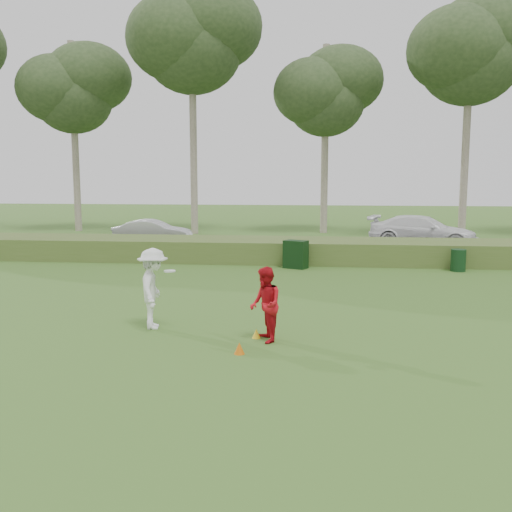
# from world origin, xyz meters

# --- Properties ---
(ground) EXTENTS (120.00, 120.00, 0.00)m
(ground) POSITION_xyz_m (0.00, 0.00, 0.00)
(ground) COLOR #345F1F
(ground) RESTS_ON ground
(reed_strip) EXTENTS (80.00, 3.00, 0.90)m
(reed_strip) POSITION_xyz_m (0.00, 12.00, 0.45)
(reed_strip) COLOR #466126
(reed_strip) RESTS_ON ground
(park_road) EXTENTS (80.00, 6.00, 0.06)m
(park_road) POSITION_xyz_m (0.00, 17.00, 0.03)
(park_road) COLOR #2D2D2D
(park_road) RESTS_ON ground
(tree_2) EXTENTS (6.50, 6.50, 12.00)m
(tree_2) POSITION_xyz_m (-14.00, 24.00, 8.97)
(tree_2) COLOR gray
(tree_2) RESTS_ON ground
(tree_3) EXTENTS (7.80, 7.80, 15.50)m
(tree_3) POSITION_xyz_m (-6.00, 23.00, 11.60)
(tree_3) COLOR gray
(tree_3) RESTS_ON ground
(tree_4) EXTENTS (6.24, 6.24, 11.50)m
(tree_4) POSITION_xyz_m (2.00, 24.50, 8.59)
(tree_4) COLOR gray
(tree_4) RESTS_ON ground
(tree_5) EXTENTS (7.28, 7.28, 14.00)m
(tree_5) POSITION_xyz_m (10.00, 22.50, 10.47)
(tree_5) COLOR gray
(tree_5) RESTS_ON ground
(player_white) EXTENTS (0.99, 1.32, 1.88)m
(player_white) POSITION_xyz_m (-2.05, 0.85, 0.94)
(player_white) COLOR white
(player_white) RESTS_ON ground
(player_red) EXTENTS (0.84, 0.95, 1.62)m
(player_red) POSITION_xyz_m (0.65, 0.04, 0.81)
(player_red) COLOR red
(player_red) RESTS_ON ground
(cone_orange) EXTENTS (0.22, 0.22, 0.24)m
(cone_orange) POSITION_xyz_m (0.22, -0.89, 0.12)
(cone_orange) COLOR #D7640B
(cone_orange) RESTS_ON ground
(cone_yellow) EXTENTS (0.19, 0.19, 0.21)m
(cone_yellow) POSITION_xyz_m (0.43, 0.28, 0.10)
(cone_yellow) COLOR yellow
(cone_yellow) RESTS_ON ground
(utility_cabinet) EXTENTS (1.01, 0.84, 1.08)m
(utility_cabinet) POSITION_xyz_m (0.86, 10.05, 0.54)
(utility_cabinet) COLOR black
(utility_cabinet) RESTS_ON ground
(trash_bin) EXTENTS (0.70, 0.70, 0.83)m
(trash_bin) POSITION_xyz_m (6.95, 10.03, 0.41)
(trash_bin) COLOR #103216
(trash_bin) RESTS_ON ground
(car_mid) EXTENTS (4.01, 1.58, 1.30)m
(car_mid) POSITION_xyz_m (-6.66, 16.26, 0.71)
(car_mid) COLOR silver
(car_mid) RESTS_ON park_road
(car_right) EXTENTS (5.68, 3.61, 1.53)m
(car_right) POSITION_xyz_m (6.89, 17.33, 0.83)
(car_right) COLOR white
(car_right) RESTS_ON park_road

